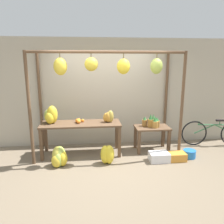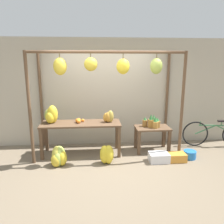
{
  "view_description": "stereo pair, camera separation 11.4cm",
  "coord_description": "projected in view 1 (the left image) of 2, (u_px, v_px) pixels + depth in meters",
  "views": [
    {
      "loc": [
        -0.4,
        -4.37,
        2.2
      ],
      "look_at": [
        0.12,
        0.67,
        1.03
      ],
      "focal_mm": 35.0,
      "sensor_mm": 36.0,
      "label": 1
    },
    {
      "loc": [
        -0.29,
        -4.38,
        2.2
      ],
      "look_at": [
        0.12,
        0.67,
        1.03
      ],
      "focal_mm": 35.0,
      "sensor_mm": 36.0,
      "label": 2
    }
  ],
  "objects": [
    {
      "name": "parked_bicycle",
      "position": [
        214.0,
        133.0,
        5.82
      ],
      "size": [
        1.71,
        0.25,
        0.72
      ],
      "color": "black",
      "rests_on": "ground_plane"
    },
    {
      "name": "banana_pile_ground_left",
      "position": [
        59.0,
        158.0,
        4.69
      ],
      "size": [
        0.4,
        0.39,
        0.43
      ],
      "color": "yellow",
      "rests_on": "ground_plane"
    },
    {
      "name": "pineapple_cluster",
      "position": [
        152.0,
        122.0,
        5.4
      ],
      "size": [
        0.42,
        0.29,
        0.33
      ],
      "color": "olive",
      "rests_on": "display_table_side"
    },
    {
      "name": "display_table_side",
      "position": [
        152.0,
        132.0,
        5.48
      ],
      "size": [
        0.85,
        0.53,
        0.62
      ],
      "color": "brown",
      "rests_on": "ground_plane"
    },
    {
      "name": "display_table_main",
      "position": [
        81.0,
        127.0,
        5.2
      ],
      "size": [
        1.88,
        0.64,
        0.78
      ],
      "color": "brown",
      "rests_on": "ground_plane"
    },
    {
      "name": "orange_pile",
      "position": [
        79.0,
        121.0,
        5.19
      ],
      "size": [
        0.21,
        0.22,
        0.1
      ],
      "color": "orange",
      "rests_on": "display_table_main"
    },
    {
      "name": "fruit_crate_purple",
      "position": [
        177.0,
        157.0,
        4.98
      ],
      "size": [
        0.39,
        0.28,
        0.18
      ],
      "color": "orange",
      "rests_on": "ground_plane"
    },
    {
      "name": "blue_bucket",
      "position": [
        189.0,
        154.0,
        5.13
      ],
      "size": [
        0.29,
        0.29,
        0.18
      ],
      "color": "blue",
      "rests_on": "ground_plane"
    },
    {
      "name": "stall_awning",
      "position": [
        107.0,
        78.0,
        4.75
      ],
      "size": [
        3.39,
        1.2,
        2.43
      ],
      "color": "brown",
      "rests_on": "ground_plane"
    },
    {
      "name": "ground_plane",
      "position": [
        110.0,
        165.0,
        4.77
      ],
      "size": [
        20.0,
        20.0,
        0.0
      ],
      "primitive_type": "plane",
      "color": "#756651"
    },
    {
      "name": "shop_wall_back",
      "position": [
        105.0,
        93.0,
        5.79
      ],
      "size": [
        8.0,
        0.08,
        2.8
      ],
      "color": "#B2A893",
      "rests_on": "ground_plane"
    },
    {
      "name": "fruit_crate_white",
      "position": [
        159.0,
        157.0,
        4.94
      ],
      "size": [
        0.44,
        0.31,
        0.2
      ],
      "color": "silver",
      "rests_on": "ground_plane"
    },
    {
      "name": "papaya_pile",
      "position": [
        109.0,
        117.0,
        5.22
      ],
      "size": [
        0.27,
        0.21,
        0.29
      ],
      "color": "#B2993D",
      "rests_on": "display_table_main"
    },
    {
      "name": "banana_pile_on_table",
      "position": [
        51.0,
        116.0,
        5.12
      ],
      "size": [
        0.36,
        0.41,
        0.42
      ],
      "color": "yellow",
      "rests_on": "display_table_main"
    },
    {
      "name": "banana_pile_ground_right",
      "position": [
        107.0,
        155.0,
        4.8
      ],
      "size": [
        0.35,
        0.3,
        0.42
      ],
      "color": "yellow",
      "rests_on": "ground_plane"
    }
  ]
}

